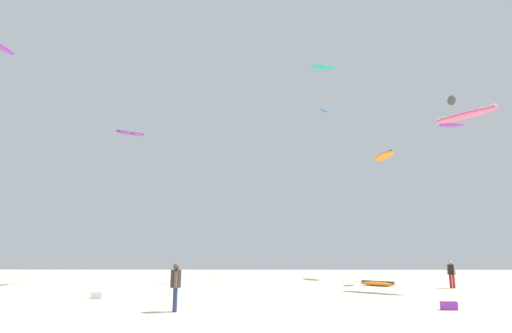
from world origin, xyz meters
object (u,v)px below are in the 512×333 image
object	(u,v)px
kite_grounded_near	(378,284)
kite_aloft_0	(384,156)
kite_aloft_3	(465,115)
kite_aloft_7	(451,101)
person_foreground	(176,283)
kite_aloft_6	(130,134)
kite_aloft_8	(323,68)
kite_aloft_1	(2,47)
kite_aloft_2	(324,111)
cooler_box	(449,306)
person_midground	(451,272)
kite_aloft_4	(451,125)
gear_bag	(98,295)

from	to	relation	value
kite_grounded_near	kite_aloft_0	xyz separation A→B (m)	(4.22, 11.20, 12.10)
kite_aloft_3	kite_aloft_7	size ratio (longest dim) A/B	1.67
person_foreground	kite_aloft_6	xyz separation A→B (m)	(-8.35, 18.65, 11.57)
kite_grounded_near	kite_aloft_8	size ratio (longest dim) A/B	1.10
kite_grounded_near	kite_aloft_7	xyz separation A→B (m)	(8.10, 3.25, 15.11)
kite_grounded_near	kite_aloft_1	world-z (taller)	kite_aloft_1
kite_aloft_2	kite_aloft_3	world-z (taller)	kite_aloft_2
kite_aloft_0	kite_grounded_near	bearing A→B (deg)	-110.66
kite_aloft_3	kite_aloft_6	world-z (taller)	kite_aloft_6
person_foreground	cooler_box	bearing A→B (deg)	174.40
kite_aloft_1	kite_aloft_3	xyz separation A→B (m)	(35.73, -4.71, -7.91)
person_midground	kite_aloft_4	size ratio (longest dim) A/B	0.75
person_midground	cooler_box	size ratio (longest dim) A/B	3.21
kite_aloft_2	kite_aloft_8	size ratio (longest dim) A/B	0.75
kite_aloft_0	kite_aloft_7	distance (m)	9.34
cooler_box	kite_aloft_0	size ratio (longest dim) A/B	0.13
kite_aloft_4	kite_aloft_6	distance (m)	30.50
kite_aloft_0	person_foreground	bearing A→B (deg)	-120.93
kite_aloft_0	kite_aloft_6	size ratio (longest dim) A/B	1.69
kite_aloft_4	kite_aloft_8	bearing A→B (deg)	-172.30
kite_grounded_near	kite_aloft_8	bearing A→B (deg)	109.79
person_foreground	kite_aloft_4	distance (m)	34.73
person_midground	kite_aloft_2	distance (m)	31.90
cooler_box	kite_aloft_7	world-z (taller)	kite_aloft_7
person_foreground	kite_aloft_8	world-z (taller)	kite_aloft_8
kite_aloft_2	kite_aloft_7	world-z (taller)	kite_aloft_2
kite_aloft_1	kite_aloft_7	world-z (taller)	kite_aloft_1
person_foreground	kite_aloft_8	bearing A→B (deg)	-122.82
kite_grounded_near	kite_aloft_1	distance (m)	35.78
kite_aloft_7	kite_aloft_8	size ratio (longest dim) A/B	0.93
kite_aloft_4	kite_aloft_8	xyz separation A→B (m)	(-12.62, -1.71, 5.40)
kite_grounded_near	kite_aloft_6	distance (m)	23.70
cooler_box	gear_bag	distance (m)	16.18
kite_aloft_1	kite_aloft_4	distance (m)	41.43
kite_aloft_8	kite_aloft_3	bearing A→B (deg)	-53.79
person_midground	kite_aloft_7	world-z (taller)	kite_aloft_7
person_foreground	kite_aloft_4	world-z (taller)	kite_aloft_4
kite_aloft_6	kite_aloft_4	bearing A→B (deg)	9.02
cooler_box	kite_aloft_0	distance (m)	28.57
gear_bag	kite_aloft_0	size ratio (longest dim) A/B	0.13
kite_aloft_7	kite_aloft_8	world-z (taller)	kite_aloft_8
kite_aloft_0	kite_aloft_2	bearing A→B (deg)	111.87
kite_grounded_near	person_foreground	bearing A→B (deg)	-127.41
gear_bag	kite_aloft_1	distance (m)	25.81
cooler_box	kite_aloft_8	xyz separation A→B (m)	(-1.55, 20.87, 19.95)
cooler_box	kite_aloft_3	distance (m)	16.39
kite_aloft_1	kite_aloft_6	size ratio (longest dim) A/B	1.10
person_midground	cooler_box	world-z (taller)	person_midground
kite_aloft_7	kite_aloft_2	bearing A→B (deg)	113.63
kite_aloft_0	kite_aloft_7	bearing A→B (deg)	-64.01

